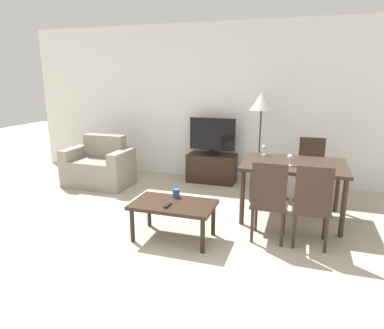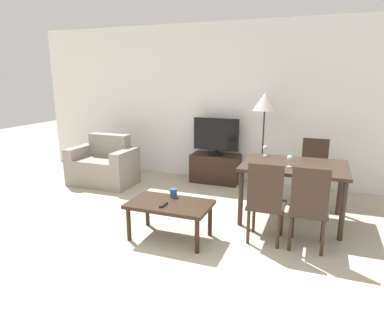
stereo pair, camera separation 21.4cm
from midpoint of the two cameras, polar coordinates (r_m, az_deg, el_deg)
ground_plane at (r=3.53m, az=-10.18°, el=-16.65°), size 18.00×18.00×0.00m
wall_back at (r=6.08m, az=3.86°, el=10.08°), size 7.44×0.06×2.70m
armchair at (r=6.07m, az=-16.14°, el=-0.43°), size 1.09×0.69×0.83m
tv_stand at (r=6.02m, az=2.31°, el=-0.59°), size 0.84×0.42×0.50m
tv at (r=5.90m, az=2.36°, el=4.73°), size 0.79×0.28×0.63m
coffee_table at (r=3.90m, az=-4.70°, el=-7.18°), size 0.93×0.55×0.43m
dining_table at (r=4.53m, az=15.32°, el=-0.81°), size 1.28×0.94×0.74m
dining_chair_near at (r=3.84m, az=11.18°, el=-5.62°), size 0.40×0.40×0.93m
dining_chair_far at (r=5.33m, az=18.08°, el=-0.42°), size 0.40×0.40×0.93m
dining_chair_near_right at (r=3.82m, az=17.89°, el=-6.17°), size 0.40×0.40×0.93m
floor_lamp at (r=5.51m, az=10.41°, el=9.77°), size 0.40×0.40×1.58m
remote_primary at (r=3.80m, az=-5.72°, el=-6.77°), size 0.04×0.15×0.02m
cup_white_near at (r=4.04m, az=-4.17°, el=-4.81°), size 0.08×0.08×0.10m
wine_glass_left at (r=4.34m, az=14.69°, el=1.10°), size 0.07×0.07×0.15m
wine_glass_center at (r=4.86m, az=10.67°, el=2.74°), size 0.07×0.07×0.15m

